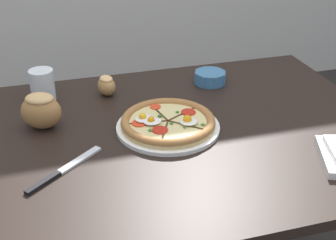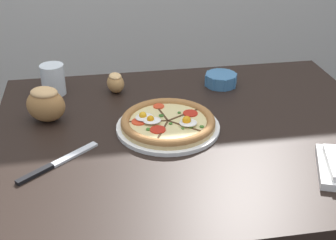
{
  "view_description": "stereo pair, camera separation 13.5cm",
  "coord_description": "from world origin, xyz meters",
  "views": [
    {
      "loc": [
        -0.4,
        -1.12,
        1.41
      ],
      "look_at": [
        -0.07,
        0.02,
        0.77
      ],
      "focal_mm": 50.0,
      "sensor_mm": 36.0,
      "label": 1
    },
    {
      "loc": [
        -0.27,
        -1.15,
        1.41
      ],
      "look_at": [
        -0.07,
        0.02,
        0.77
      ],
      "focal_mm": 50.0,
      "sensor_mm": 36.0,
      "label": 2
    }
  ],
  "objects": [
    {
      "name": "bread_piece_mid",
      "position": [
        -0.2,
        0.3,
        0.77
      ],
      "size": [
        0.07,
        0.09,
        0.07
      ],
      "rotation": [
        0.0,
        0.0,
        1.82
      ],
      "color": "#B27F47",
      "rests_on": "dining_table"
    },
    {
      "name": "bread_piece_near",
      "position": [
        -0.42,
        0.13,
        0.79
      ],
      "size": [
        0.15,
        0.13,
        0.11
      ],
      "rotation": [
        0.0,
        0.0,
        2.7
      ],
      "color": "#A3703D",
      "rests_on": "dining_table"
    },
    {
      "name": "water_glass",
      "position": [
        -0.41,
        0.32,
        0.78
      ],
      "size": [
        0.08,
        0.08,
        0.1
      ],
      "color": "white",
      "rests_on": "dining_table"
    },
    {
      "name": "pizza",
      "position": [
        -0.07,
        0.02,
        0.76
      ],
      "size": [
        0.3,
        0.3,
        0.05
      ],
      "color": "white",
      "rests_on": "dining_table"
    },
    {
      "name": "ramekin_bowl",
      "position": [
        0.16,
        0.29,
        0.76
      ],
      "size": [
        0.11,
        0.11,
        0.04
      ],
      "color": "teal",
      "rests_on": "dining_table"
    },
    {
      "name": "dining_table",
      "position": [
        0.0,
        0.0,
        0.63
      ],
      "size": [
        1.16,
        0.93,
        0.74
      ],
      "color": "black",
      "rests_on": "ground_plane"
    },
    {
      "name": "knife_main",
      "position": [
        -0.38,
        -0.11,
        0.74
      ],
      "size": [
        0.2,
        0.17,
        0.01
      ],
      "rotation": [
        0.0,
        0.0,
        0.68
      ],
      "color": "silver",
      "rests_on": "dining_table"
    }
  ]
}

